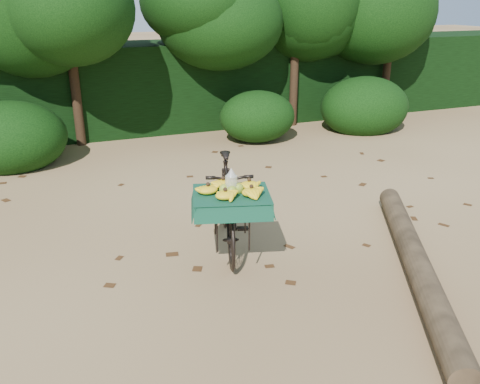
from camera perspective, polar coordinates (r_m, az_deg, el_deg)
name	(u,v)px	position (r m, az deg, el deg)	size (l,w,h in m)	color
ground	(286,244)	(5.99, 5.14, -5.80)	(80.00, 80.00, 0.00)	tan
vendor_bicycle	(228,203)	(5.68, -1.39, -1.28)	(1.10, 1.89, 1.06)	black
fallen_log	(416,261)	(5.63, 19.12, -7.31)	(0.26, 0.26, 3.62)	brown
hedge_backdrop	(158,85)	(11.46, -9.16, 11.73)	(26.00, 1.80, 1.80)	black
tree_row	(131,36)	(10.44, -12.11, 16.74)	(14.50, 2.00, 4.00)	black
bush_clumps	(209,123)	(9.78, -3.46, 7.70)	(8.80, 1.70, 0.90)	black
leaf_litter	(263,222)	(6.52, 2.59, -3.38)	(7.00, 7.30, 0.01)	#432712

